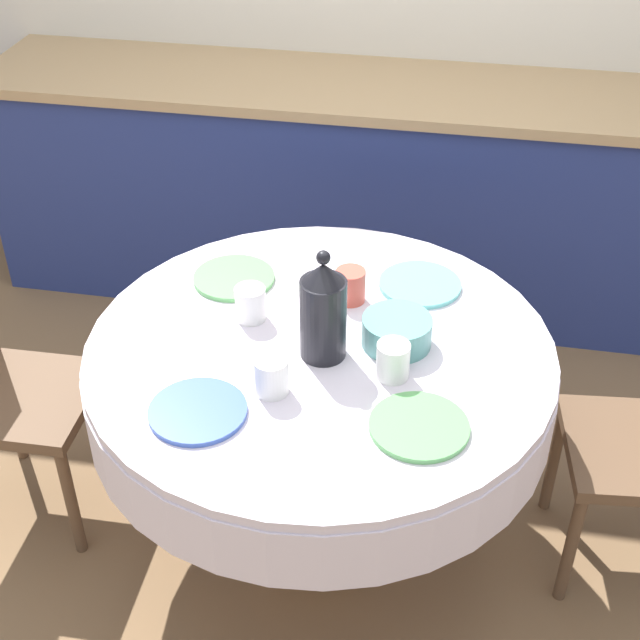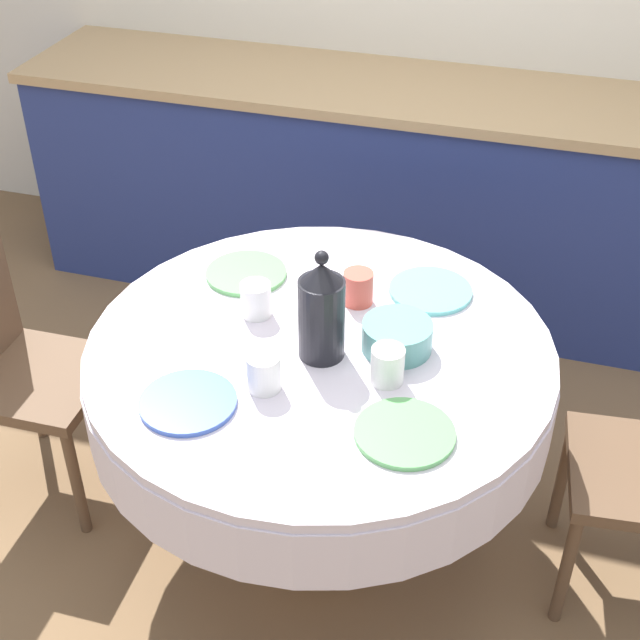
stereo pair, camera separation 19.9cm
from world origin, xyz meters
TOP-DOWN VIEW (x-y plane):
  - ground_plane at (0.00, 0.00)m, footprint 12.00×12.00m
  - kitchen_counter at (0.00, 1.43)m, footprint 3.24×0.64m
  - dining_table at (0.00, 0.00)m, footprint 1.26×1.26m
  - plate_near_left at (-0.24, -0.32)m, footprint 0.24×0.24m
  - cup_near_left at (-0.08, -0.21)m, footprint 0.09×0.09m
  - plate_near_right at (0.29, -0.28)m, footprint 0.24×0.24m
  - cup_near_right at (0.20, -0.09)m, footprint 0.09×0.09m
  - plate_far_left at (-0.31, 0.26)m, footprint 0.24×0.24m
  - cup_far_left at (-0.21, 0.08)m, footprint 0.09×0.09m
  - plate_far_right at (0.24, 0.33)m, footprint 0.24×0.24m
  - cup_far_right at (0.05, 0.22)m, footprint 0.09×0.09m
  - coffee_carafe at (0.02, -0.04)m, footprint 0.12×0.12m
  - fruit_bowl at (0.20, 0.04)m, footprint 0.19×0.19m

SIDE VIEW (x-z plane):
  - ground_plane at x=0.00m, z-range 0.00..0.00m
  - kitchen_counter at x=0.00m, z-range 0.00..0.93m
  - dining_table at x=0.00m, z-range 0.25..1.01m
  - plate_near_left at x=-0.24m, z-range 0.75..0.77m
  - plate_near_right at x=0.29m, z-range 0.75..0.77m
  - plate_far_left at x=-0.31m, z-range 0.75..0.77m
  - plate_far_right at x=0.24m, z-range 0.75..0.77m
  - fruit_bowl at x=0.20m, z-range 0.75..0.83m
  - cup_near_left at x=-0.08m, z-range 0.75..0.85m
  - cup_near_right at x=0.20m, z-range 0.75..0.85m
  - cup_far_left at x=-0.21m, z-range 0.75..0.85m
  - cup_far_right at x=0.05m, z-range 0.75..0.85m
  - coffee_carafe at x=0.02m, z-range 0.73..1.05m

